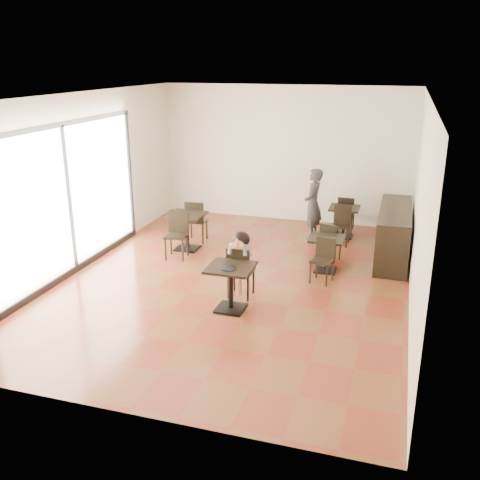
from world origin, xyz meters
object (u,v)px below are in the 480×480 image
at_px(cafe_table_mid, 326,254).
at_px(chair_left_a, 197,221).
at_px(adult_patron, 313,204).
at_px(cafe_table_left, 187,232).
at_px(cafe_table_back, 344,222).
at_px(child_chair, 241,271).
at_px(child_table, 231,288).
at_px(chair_mid_b, 322,261).
at_px(chair_left_b, 176,236).
at_px(chair_back_b, 341,226).
at_px(chair_back_a, 346,213).
at_px(child, 241,265).
at_px(chair_mid_a, 331,242).

distance_m(cafe_table_mid, chair_left_a, 3.07).
relative_size(adult_patron, cafe_table_left, 2.05).
bearing_deg(cafe_table_back, child_chair, -109.11).
bearing_deg(chair_left_a, child_table, 113.79).
relative_size(cafe_table_back, chair_mid_b, 0.86).
relative_size(cafe_table_left, cafe_table_back, 1.12).
relative_size(chair_mid_b, chair_left_b, 0.87).
xyz_separation_m(cafe_table_mid, chair_mid_b, (0.00, -0.55, 0.07)).
xyz_separation_m(chair_mid_b, chair_left_b, (-2.93, 0.37, 0.06)).
bearing_deg(chair_left_a, chair_back_b, -173.87).
distance_m(cafe_table_left, chair_back_b, 3.24).
distance_m(child_table, adult_patron, 3.97).
height_order(child_chair, chair_left_b, chair_left_b).
bearing_deg(child_table, chair_back_a, 74.86).
xyz_separation_m(cafe_table_back, chair_mid_b, (-0.07, -2.69, 0.06)).
xyz_separation_m(child, chair_mid_b, (1.19, 0.96, -0.16)).
relative_size(adult_patron, chair_mid_b, 1.97).
relative_size(cafe_table_back, chair_back_a, 0.83).
distance_m(adult_patron, chair_mid_b, 2.49).
xyz_separation_m(child_chair, child, (0.00, 0.00, 0.11)).
distance_m(child, chair_mid_a, 2.39).
height_order(chair_mid_a, chair_mid_b, same).
distance_m(child_table, cafe_table_mid, 2.39).
distance_m(chair_mid_a, chair_back_b, 1.04).
distance_m(cafe_table_mid, chair_left_b, 2.94).
height_order(cafe_table_back, chair_left_b, chair_left_b).
distance_m(adult_patron, cafe_table_left, 2.80).
bearing_deg(child_table, cafe_table_back, 73.24).
distance_m(child_table, chair_back_b, 3.86).
distance_m(adult_patron, chair_mid_a, 1.46).
xyz_separation_m(chair_mid_a, chair_back_a, (0.07, 2.06, 0.01)).
distance_m(adult_patron, chair_back_b, 0.79).
bearing_deg(chair_back_a, child_chair, 75.36).
distance_m(cafe_table_back, chair_back_b, 0.55).
xyz_separation_m(child, chair_left_a, (-1.74, 2.44, -0.10)).
bearing_deg(child, cafe_table_left, 132.63).
height_order(chair_mid_b, chair_left_a, chair_left_a).
xyz_separation_m(child_chair, cafe_table_back, (1.27, 3.65, -0.10)).
bearing_deg(chair_mid_b, cafe_table_back, 100.07).
bearing_deg(adult_patron, child, -8.00).
relative_size(child, cafe_table_left, 1.47).
distance_m(child_chair, cafe_table_mid, 1.93).
bearing_deg(child_chair, adult_patron, -100.40).
height_order(child, adult_patron, adult_patron).
bearing_deg(chair_back_b, chair_left_a, -165.09).
xyz_separation_m(adult_patron, chair_mid_a, (0.58, -1.29, -0.38)).
relative_size(child_table, chair_left_b, 0.81).
bearing_deg(child_chair, cafe_table_mid, -128.25).
bearing_deg(chair_back_a, child, 75.36).
bearing_deg(child, adult_patron, 79.60).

